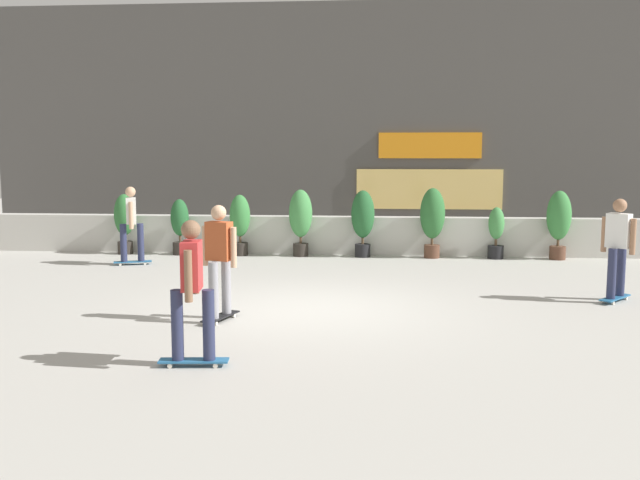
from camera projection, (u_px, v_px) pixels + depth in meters
name	position (u px, v px, depth m)	size (l,w,h in m)	color
ground_plane	(312.00, 309.00, 11.21)	(48.00, 48.00, 0.00)	#B2AFA8
planter_wall	(336.00, 235.00, 17.08)	(18.00, 0.40, 0.90)	beige
building_backdrop	(345.00, 123.00, 20.68)	(20.00, 2.08, 6.50)	#4C4947
potted_plant_0	(124.00, 220.00, 17.02)	(0.48, 0.48, 1.44)	#2D2823
potted_plant_1	(180.00, 224.00, 16.92)	(0.43, 0.43, 1.32)	#2D2823
potted_plant_2	(240.00, 221.00, 16.78)	(0.48, 0.48, 1.44)	#2D2823
potted_plant_3	(301.00, 217.00, 16.65)	(0.54, 0.54, 1.56)	#2D2823
potted_plant_4	(363.00, 218.00, 16.52)	(0.54, 0.54, 1.55)	black
potted_plant_5	(432.00, 217.00, 16.38)	(0.57, 0.57, 1.61)	brown
potted_plant_6	(496.00, 232.00, 16.30)	(0.36, 0.36, 1.18)	black
potted_plant_7	(559.00, 219.00, 16.14)	(0.55, 0.55, 1.57)	brown
skater_far_left	(131.00, 222.00, 15.38)	(0.82, 0.54, 1.70)	#266699
skater_foreground	(219.00, 257.00, 10.29)	(0.54, 0.82, 1.70)	black
skater_mid_plaza	(192.00, 286.00, 8.11)	(0.82, 0.56, 1.70)	#266699
skater_by_wall_right	(618.00, 245.00, 11.62)	(0.67, 0.74, 1.70)	#266699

